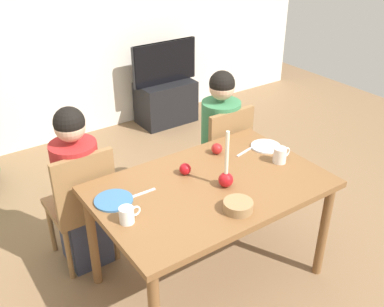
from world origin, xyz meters
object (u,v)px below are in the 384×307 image
person_left_child (79,192)px  dining_table (211,196)px  mug_left (127,215)px  bowl_walnuts (238,206)px  candle_centerpiece (226,176)px  mug_right (280,155)px  chair_right (222,152)px  plate_left (114,200)px  plate_right (266,146)px  chair_left (82,201)px  tv_stand (166,102)px  tv (165,63)px  apple_by_left_plate (217,149)px  apple_near_candle (185,169)px  person_right_child (220,144)px

person_left_child → dining_table: bearing=-46.9°
mug_left → bowl_walnuts: 0.60m
candle_centerpiece → mug_right: size_ratio=2.77×
chair_right → plate_left: 1.24m
dining_table → person_left_child: (-0.60, 0.64, -0.10)m
mug_left → bowl_walnuts: (0.55, -0.25, -0.02)m
mug_left → mug_right: (1.11, -0.00, 0.01)m
candle_centerpiece → bowl_walnuts: (-0.09, -0.23, -0.05)m
candle_centerpiece → plate_right: (0.54, 0.23, -0.07)m
chair_right → mug_left: size_ratio=7.31×
chair_left → mug_left: chair_left is taller
tv_stand → plate_left: plate_left is taller
tv_stand → candle_centerpiece: 2.65m
tv → person_left_child: bearing=-135.5°
plate_right → tv_stand: bearing=77.0°
mug_right → chair_left: bearing=150.0°
mug_right → bowl_walnuts: (-0.57, -0.25, -0.02)m
mug_right → apple_by_left_plate: bearing=129.8°
chair_left → mug_left: (0.02, -0.65, 0.28)m
mug_left → plate_right: bearing=9.7°
chair_right → bowl_walnuts: 1.12m
apple_near_candle → mug_right: bearing=-20.9°
tv_stand → chair_right: bearing=-106.9°
person_left_child → apple_near_candle: bearing=-40.4°
plate_left → mug_left: size_ratio=1.80×
dining_table → plate_left: size_ratio=6.32×
plate_left → mug_right: 1.11m
chair_right → apple_near_candle: 0.81m
apple_near_candle → plate_left: bearing=-178.7°
candle_centerpiece → plate_left: (-0.62, 0.24, -0.07)m
apple_by_left_plate → apple_near_candle: bearing=-163.2°
plate_left → plate_right: (1.16, -0.01, 0.00)m
chair_right → person_right_child: size_ratio=0.77×
dining_table → person_right_child: bearing=48.1°
plate_right → apple_near_candle: size_ratio=2.80×
plate_left → bowl_walnuts: bearing=-41.7°
chair_left → apple_near_candle: chair_left is taller
apple_by_left_plate → mug_right: bearing=-50.2°
candle_centerpiece → bowl_walnuts: 0.25m
tv_stand → apple_near_candle: size_ratio=8.64×
chair_right → mug_right: chair_right is taller
chair_right → bowl_walnuts: bearing=-124.0°
person_left_child → person_right_child: (1.17, 0.00, 0.00)m
candle_centerpiece → mug_left: (-0.64, 0.03, -0.03)m
mug_left → apple_near_candle: bearing=23.5°
plate_left → tv: bearing=52.2°
candle_centerpiece → person_right_child: bearing=53.9°
chair_right → plate_right: size_ratio=4.34×
chair_right → apple_by_left_plate: size_ratio=11.94×
bowl_walnuts → apple_by_left_plate: apple_by_left_plate is taller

